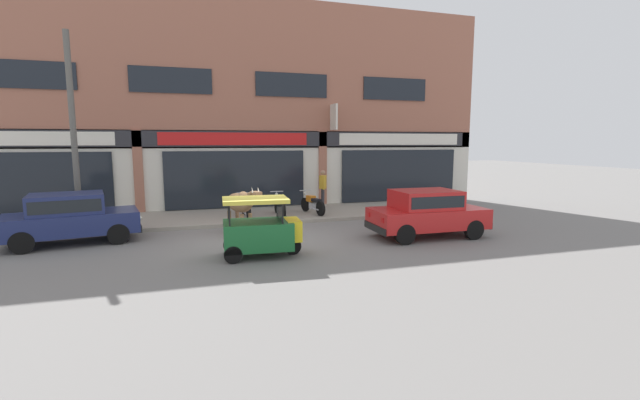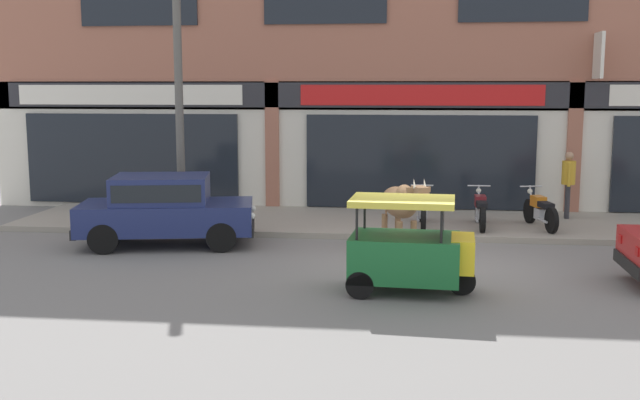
{
  "view_description": "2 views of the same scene",
  "coord_description": "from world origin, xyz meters",
  "px_view_note": "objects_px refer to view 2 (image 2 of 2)",
  "views": [
    {
      "loc": [
        -1.95,
        -12.52,
        2.92
      ],
      "look_at": [
        2.23,
        1.0,
        1.0
      ],
      "focal_mm": 24.0,
      "sensor_mm": 36.0,
      "label": 1
    },
    {
      "loc": [
        -0.28,
        -13.53,
        3.24
      ],
      "look_at": [
        -2.01,
        1.0,
        1.04
      ],
      "focal_mm": 42.0,
      "sensor_mm": 36.0,
      "label": 2
    }
  ],
  "objects_px": {
    "car_1": "(165,207)",
    "motorcycle_1": "(480,210)",
    "cow": "(401,204)",
    "motorcycle_0": "(422,209)",
    "auto_rickshaw": "(410,252)",
    "utility_pole": "(179,89)",
    "motorcycle_2": "(540,211)",
    "pedestrian": "(568,177)"
  },
  "relations": [
    {
      "from": "car_1",
      "to": "motorcycle_1",
      "type": "distance_m",
      "value": 6.95
    },
    {
      "from": "cow",
      "to": "car_1",
      "type": "distance_m",
      "value": 4.84
    },
    {
      "from": "motorcycle_0",
      "to": "motorcycle_1",
      "type": "distance_m",
      "value": 1.29
    },
    {
      "from": "cow",
      "to": "motorcycle_1",
      "type": "distance_m",
      "value": 3.05
    },
    {
      "from": "auto_rickshaw",
      "to": "utility_pole",
      "type": "relative_size",
      "value": 0.33
    },
    {
      "from": "motorcycle_1",
      "to": "motorcycle_2",
      "type": "height_order",
      "value": "same"
    },
    {
      "from": "motorcycle_1",
      "to": "motorcycle_2",
      "type": "distance_m",
      "value": 1.32
    },
    {
      "from": "motorcycle_2",
      "to": "utility_pole",
      "type": "relative_size",
      "value": 0.29
    },
    {
      "from": "pedestrian",
      "to": "motorcycle_1",
      "type": "bearing_deg",
      "value": -146.32
    },
    {
      "from": "car_1",
      "to": "motorcycle_2",
      "type": "height_order",
      "value": "car_1"
    },
    {
      "from": "pedestrian",
      "to": "utility_pole",
      "type": "height_order",
      "value": "utility_pole"
    },
    {
      "from": "motorcycle_2",
      "to": "car_1",
      "type": "bearing_deg",
      "value": -164.18
    },
    {
      "from": "motorcycle_2",
      "to": "motorcycle_1",
      "type": "bearing_deg",
      "value": -177.28
    },
    {
      "from": "motorcycle_0",
      "to": "pedestrian",
      "type": "xyz_separation_m",
      "value": [
        3.48,
        1.51,
        0.6
      ]
    },
    {
      "from": "motorcycle_0",
      "to": "motorcycle_2",
      "type": "relative_size",
      "value": 1.01
    },
    {
      "from": "car_1",
      "to": "motorcycle_1",
      "type": "bearing_deg",
      "value": 18.3
    },
    {
      "from": "motorcycle_1",
      "to": "pedestrian",
      "type": "xyz_separation_m",
      "value": [
        2.18,
        1.46,
        0.6
      ]
    },
    {
      "from": "car_1",
      "to": "motorcycle_0",
      "type": "distance_m",
      "value": 5.72
    },
    {
      "from": "cow",
      "to": "pedestrian",
      "type": "bearing_deg",
      "value": 44.69
    },
    {
      "from": "car_1",
      "to": "pedestrian",
      "type": "relative_size",
      "value": 2.38
    },
    {
      "from": "motorcycle_2",
      "to": "pedestrian",
      "type": "xyz_separation_m",
      "value": [
        0.86,
        1.39,
        0.6
      ]
    },
    {
      "from": "cow",
      "to": "utility_pole",
      "type": "height_order",
      "value": "utility_pole"
    },
    {
      "from": "motorcycle_2",
      "to": "pedestrian",
      "type": "relative_size",
      "value": 1.12
    },
    {
      "from": "cow",
      "to": "car_1",
      "type": "xyz_separation_m",
      "value": [
        -4.83,
        0.26,
        -0.19
      ]
    },
    {
      "from": "motorcycle_2",
      "to": "auto_rickshaw",
      "type": "bearing_deg",
      "value": -118.96
    },
    {
      "from": "auto_rickshaw",
      "to": "utility_pole",
      "type": "distance_m",
      "value": 7.13
    },
    {
      "from": "auto_rickshaw",
      "to": "motorcycle_0",
      "type": "xyz_separation_m",
      "value": [
        0.29,
        5.13,
        -0.15
      ]
    },
    {
      "from": "motorcycle_2",
      "to": "motorcycle_0",
      "type": "bearing_deg",
      "value": -177.45
    },
    {
      "from": "cow",
      "to": "pedestrian",
      "type": "xyz_separation_m",
      "value": [
        3.94,
        3.9,
        0.11
      ]
    },
    {
      "from": "motorcycle_0",
      "to": "motorcycle_2",
      "type": "distance_m",
      "value": 2.62
    },
    {
      "from": "motorcycle_1",
      "to": "car_1",
      "type": "bearing_deg",
      "value": -161.7
    },
    {
      "from": "pedestrian",
      "to": "motorcycle_2",
      "type": "bearing_deg",
      "value": -121.77
    },
    {
      "from": "pedestrian",
      "to": "utility_pole",
      "type": "distance_m",
      "value": 9.35
    },
    {
      "from": "cow",
      "to": "car_1",
      "type": "bearing_deg",
      "value": 176.88
    },
    {
      "from": "motorcycle_0",
      "to": "pedestrian",
      "type": "bearing_deg",
      "value": 23.47
    },
    {
      "from": "motorcycle_2",
      "to": "utility_pole",
      "type": "bearing_deg",
      "value": -173.51
    },
    {
      "from": "cow",
      "to": "motorcycle_0",
      "type": "distance_m",
      "value": 2.48
    },
    {
      "from": "pedestrian",
      "to": "motorcycle_0",
      "type": "bearing_deg",
      "value": -156.53
    },
    {
      "from": "cow",
      "to": "motorcycle_0",
      "type": "relative_size",
      "value": 1.13
    },
    {
      "from": "car_1",
      "to": "motorcycle_0",
      "type": "relative_size",
      "value": 2.1
    },
    {
      "from": "car_1",
      "to": "motorcycle_1",
      "type": "xyz_separation_m",
      "value": [
        6.59,
        2.18,
        -0.3
      ]
    },
    {
      "from": "motorcycle_0",
      "to": "motorcycle_1",
      "type": "relative_size",
      "value": 1.0
    }
  ]
}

